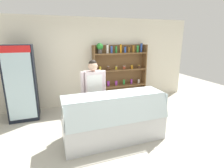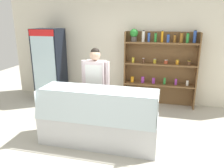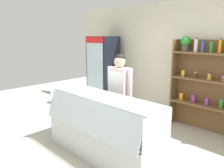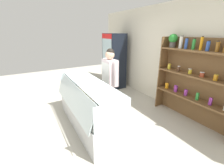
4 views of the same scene
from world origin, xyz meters
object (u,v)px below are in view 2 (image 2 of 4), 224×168
(drinks_fridge, at_px, (50,66))
(shop_clerk, at_px, (96,81))
(shelving_unit, at_px, (159,64))
(deli_display_case, at_px, (98,126))

(drinks_fridge, xyz_separation_m, shop_clerk, (1.63, -1.11, -0.01))
(drinks_fridge, distance_m, shop_clerk, 1.98)
(drinks_fridge, xyz_separation_m, shelving_unit, (2.84, 0.34, 0.11))
(shelving_unit, bearing_deg, deli_display_case, -114.13)
(deli_display_case, bearing_deg, drinks_fridge, 136.60)
(shelving_unit, xyz_separation_m, shop_clerk, (-1.21, -1.45, -0.12))
(shelving_unit, relative_size, shop_clerk, 1.19)
(shop_clerk, bearing_deg, drinks_fridge, 145.84)
(drinks_fridge, relative_size, deli_display_case, 0.93)
(deli_display_case, relative_size, shop_clerk, 1.28)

